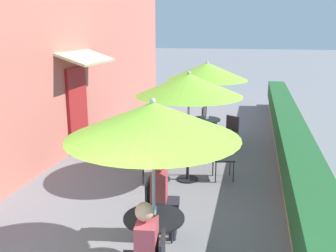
{
  "coord_description": "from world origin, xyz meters",
  "views": [
    {
      "loc": [
        1.88,
        -2.02,
        2.99
      ],
      "look_at": [
        0.15,
        5.5,
        1.0
      ],
      "focal_mm": 40.0,
      "sensor_mm": 36.0,
      "label": 1
    }
  ],
  "objects_px": {
    "seated_patron_near_left": "(142,251)",
    "cafe_chair_mid_left": "(152,157)",
    "cafe_chair_near_right": "(155,204)",
    "coffee_cup_mid": "(186,144)",
    "cafe_chair_far_back": "(230,130)",
    "cafe_chair_far_right": "(180,128)",
    "patio_table_near": "(154,231)",
    "patio_umbrella_near": "(153,120)",
    "patio_umbrella_far": "(207,71)",
    "coffee_cup_near": "(154,210)",
    "coffee_cup_far": "(207,117)",
    "seated_patron_near_right": "(163,194)",
    "cafe_chair_far_left": "(207,119)",
    "patio_umbrella_mid": "(189,85)",
    "cafe_chair_mid_right": "(223,154)",
    "patio_table_mid": "(188,156)",
    "patio_table_far": "(206,126)"
  },
  "relations": [
    {
      "from": "cafe_chair_mid_left",
      "to": "coffee_cup_far",
      "type": "xyz_separation_m",
      "value": [
        0.74,
        2.85,
        0.23
      ]
    },
    {
      "from": "seated_patron_near_left",
      "to": "cafe_chair_mid_left",
      "type": "height_order",
      "value": "seated_patron_near_left"
    },
    {
      "from": "patio_table_far",
      "to": "cafe_chair_far_left",
      "type": "relative_size",
      "value": 0.89
    },
    {
      "from": "coffee_cup_near",
      "to": "seated_patron_near_right",
      "type": "bearing_deg",
      "value": 92.89
    },
    {
      "from": "patio_umbrella_near",
      "to": "patio_umbrella_far",
      "type": "bearing_deg",
      "value": 90.54
    },
    {
      "from": "coffee_cup_near",
      "to": "patio_umbrella_mid",
      "type": "height_order",
      "value": "patio_umbrella_mid"
    },
    {
      "from": "cafe_chair_mid_left",
      "to": "cafe_chair_far_left",
      "type": "height_order",
      "value": "same"
    },
    {
      "from": "cafe_chair_near_right",
      "to": "cafe_chair_mid_right",
      "type": "relative_size",
      "value": 1.0
    },
    {
      "from": "cafe_chair_mid_right",
      "to": "coffee_cup_mid",
      "type": "xyz_separation_m",
      "value": [
        -0.73,
        -0.19,
        0.23
      ]
    },
    {
      "from": "seated_patron_near_left",
      "to": "cafe_chair_far_right",
      "type": "height_order",
      "value": "seated_patron_near_left"
    },
    {
      "from": "patio_umbrella_near",
      "to": "patio_table_far",
      "type": "xyz_separation_m",
      "value": [
        -0.05,
        5.46,
        -1.45
      ]
    },
    {
      "from": "coffee_cup_mid",
      "to": "cafe_chair_far_left",
      "type": "bearing_deg",
      "value": 89.59
    },
    {
      "from": "coffee_cup_near",
      "to": "cafe_chair_mid_right",
      "type": "relative_size",
      "value": 0.1
    },
    {
      "from": "patio_table_far",
      "to": "cafe_chair_far_left",
      "type": "height_order",
      "value": "cafe_chair_far_left"
    },
    {
      "from": "cafe_chair_mid_right",
      "to": "cafe_chair_far_left",
      "type": "bearing_deg",
      "value": -91.82
    },
    {
      "from": "coffee_cup_mid",
      "to": "patio_umbrella_mid",
      "type": "bearing_deg",
      "value": -60.1
    },
    {
      "from": "seated_patron_near_left",
      "to": "cafe_chair_far_back",
      "type": "relative_size",
      "value": 1.44
    },
    {
      "from": "cafe_chair_far_right",
      "to": "coffee_cup_mid",
      "type": "bearing_deg",
      "value": -103.96
    },
    {
      "from": "cafe_chair_near_right",
      "to": "seated_patron_near_right",
      "type": "bearing_deg",
      "value": 90.0
    },
    {
      "from": "seated_patron_near_left",
      "to": "seated_patron_near_right",
      "type": "height_order",
      "value": "same"
    },
    {
      "from": "seated_patron_near_right",
      "to": "cafe_chair_far_back",
      "type": "relative_size",
      "value": 1.44
    },
    {
      "from": "coffee_cup_far",
      "to": "patio_umbrella_far",
      "type": "bearing_deg",
      "value": -109.53
    },
    {
      "from": "cafe_chair_mid_left",
      "to": "cafe_chair_far_right",
      "type": "relative_size",
      "value": 1.0
    },
    {
      "from": "cafe_chair_mid_left",
      "to": "coffee_cup_mid",
      "type": "height_order",
      "value": "cafe_chair_mid_left"
    },
    {
      "from": "patio_table_near",
      "to": "seated_patron_near_left",
      "type": "height_order",
      "value": "seated_patron_near_left"
    },
    {
      "from": "patio_umbrella_mid",
      "to": "cafe_chair_mid_right",
      "type": "xyz_separation_m",
      "value": [
        0.68,
        0.26,
        -1.44
      ]
    },
    {
      "from": "patio_table_near",
      "to": "patio_table_far",
      "type": "xyz_separation_m",
      "value": [
        -0.05,
        5.46,
        0.0
      ]
    },
    {
      "from": "coffee_cup_near",
      "to": "coffee_cup_far",
      "type": "xyz_separation_m",
      "value": [
        0.0,
        5.44,
        0.0
      ]
    },
    {
      "from": "cafe_chair_mid_right",
      "to": "patio_table_far",
      "type": "distance_m",
      "value": 2.34
    },
    {
      "from": "patio_umbrella_near",
      "to": "cafe_chair_far_left",
      "type": "distance_m",
      "value": 6.36
    },
    {
      "from": "patio_umbrella_near",
      "to": "patio_umbrella_mid",
      "type": "height_order",
      "value": "same"
    },
    {
      "from": "patio_table_far",
      "to": "patio_table_mid",
      "type": "bearing_deg",
      "value": -90.8
    },
    {
      "from": "patio_table_mid",
      "to": "coffee_cup_far",
      "type": "xyz_separation_m",
      "value": [
        0.06,
        2.58,
        0.24
      ]
    },
    {
      "from": "patio_umbrella_mid",
      "to": "cafe_chair_mid_left",
      "type": "height_order",
      "value": "patio_umbrella_mid"
    },
    {
      "from": "coffee_cup_mid",
      "to": "coffee_cup_far",
      "type": "height_order",
      "value": "same"
    },
    {
      "from": "patio_table_near",
      "to": "cafe_chair_far_left",
      "type": "xyz_separation_m",
      "value": [
        -0.11,
        6.19,
        0.01
      ]
    },
    {
      "from": "seated_patron_near_left",
      "to": "cafe_chair_far_right",
      "type": "xyz_separation_m",
      "value": [
        -0.71,
        5.78,
        -0.17
      ]
    },
    {
      "from": "patio_umbrella_mid",
      "to": "patio_umbrella_far",
      "type": "bearing_deg",
      "value": 89.2
    },
    {
      "from": "seated_patron_near_left",
      "to": "coffee_cup_near",
      "type": "xyz_separation_m",
      "value": [
        -0.09,
        0.83,
        0.06
      ]
    },
    {
      "from": "patio_table_near",
      "to": "cafe_chair_mid_left",
      "type": "relative_size",
      "value": 0.89
    },
    {
      "from": "patio_umbrella_near",
      "to": "patio_table_mid",
      "type": "relative_size",
      "value": 2.86
    },
    {
      "from": "cafe_chair_near_right",
      "to": "patio_table_near",
      "type": "bearing_deg",
      "value": 5.99
    },
    {
      "from": "seated_patron_near_left",
      "to": "cafe_chair_mid_left",
      "type": "xyz_separation_m",
      "value": [
        -0.83,
        3.42,
        -0.17
      ]
    },
    {
      "from": "cafe_chair_near_right",
      "to": "coffee_cup_mid",
      "type": "relative_size",
      "value": 9.67
    },
    {
      "from": "patio_umbrella_far",
      "to": "cafe_chair_far_back",
      "type": "relative_size",
      "value": 2.55
    },
    {
      "from": "patio_table_far",
      "to": "patio_umbrella_far",
      "type": "xyz_separation_m",
      "value": [
        0.0,
        0.0,
        1.45
      ]
    },
    {
      "from": "seated_patron_near_right",
      "to": "cafe_chair_far_right",
      "type": "distance_m",
      "value": 4.37
    },
    {
      "from": "patio_umbrella_mid",
      "to": "coffee_cup_mid",
      "type": "xyz_separation_m",
      "value": [
        -0.05,
        0.08,
        -1.21
      ]
    },
    {
      "from": "cafe_chair_far_back",
      "to": "cafe_chair_far_right",
      "type": "bearing_deg",
      "value": 35.99
    },
    {
      "from": "cafe_chair_mid_left",
      "to": "cafe_chair_mid_right",
      "type": "distance_m",
      "value": 1.46
    }
  ]
}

